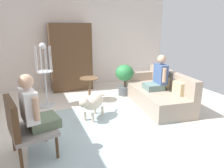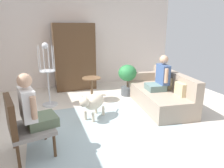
{
  "view_description": "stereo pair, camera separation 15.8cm",
  "coord_description": "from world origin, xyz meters",
  "px_view_note": "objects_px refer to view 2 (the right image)",
  "views": [
    {
      "loc": [
        -1.43,
        -3.5,
        1.86
      ],
      "look_at": [
        -0.04,
        -0.09,
        0.82
      ],
      "focal_mm": 33.08,
      "sensor_mm": 36.0,
      "label": 1
    },
    {
      "loc": [
        -1.28,
        -3.56,
        1.86
      ],
      "look_at": [
        -0.04,
        -0.09,
        0.82
      ],
      "focal_mm": 33.08,
      "sensor_mm": 36.0,
      "label": 2
    }
  ],
  "objects_px": {
    "armchair": "(21,123)",
    "person_on_couch": "(160,77)",
    "couch": "(161,94)",
    "potted_plant": "(127,77)",
    "round_end_table": "(92,87)",
    "person_on_armchair": "(32,107)",
    "bird_cage_stand": "(48,77)",
    "dog": "(93,102)",
    "armoire_cabinet": "(74,57)"
  },
  "relations": [
    {
      "from": "potted_plant",
      "to": "armchair",
      "type": "bearing_deg",
      "value": -141.59
    },
    {
      "from": "armchair",
      "to": "round_end_table",
      "type": "bearing_deg",
      "value": 51.55
    },
    {
      "from": "armchair",
      "to": "potted_plant",
      "type": "xyz_separation_m",
      "value": [
        2.55,
        2.02,
        0.01
      ]
    },
    {
      "from": "person_on_couch",
      "to": "bird_cage_stand",
      "type": "distance_m",
      "value": 2.64
    },
    {
      "from": "person_on_armchair",
      "to": "dog",
      "type": "height_order",
      "value": "person_on_armchair"
    },
    {
      "from": "armchair",
      "to": "armoire_cabinet",
      "type": "bearing_deg",
      "value": 67.3
    },
    {
      "from": "armchair",
      "to": "person_on_couch",
      "type": "distance_m",
      "value": 3.13
    },
    {
      "from": "armchair",
      "to": "potted_plant",
      "type": "height_order",
      "value": "armchair"
    },
    {
      "from": "armchair",
      "to": "round_end_table",
      "type": "xyz_separation_m",
      "value": [
        1.52,
        1.92,
        -0.14
      ]
    },
    {
      "from": "round_end_table",
      "to": "armoire_cabinet",
      "type": "distance_m",
      "value": 1.4
    },
    {
      "from": "potted_plant",
      "to": "person_on_couch",
      "type": "bearing_deg",
      "value": -68.35
    },
    {
      "from": "person_on_couch",
      "to": "person_on_armchair",
      "type": "height_order",
      "value": "person_on_armchair"
    },
    {
      "from": "dog",
      "to": "round_end_table",
      "type": "bearing_deg",
      "value": 77.32
    },
    {
      "from": "person_on_couch",
      "to": "dog",
      "type": "bearing_deg",
      "value": -175.06
    },
    {
      "from": "person_on_armchair",
      "to": "dog",
      "type": "xyz_separation_m",
      "value": [
        1.12,
        0.85,
        -0.37
      ]
    },
    {
      "from": "person_on_couch",
      "to": "potted_plant",
      "type": "xyz_separation_m",
      "value": [
        -0.39,
        0.99,
        -0.19
      ]
    },
    {
      "from": "armchair",
      "to": "person_on_armchair",
      "type": "relative_size",
      "value": 1.12
    },
    {
      "from": "couch",
      "to": "potted_plant",
      "type": "xyz_separation_m",
      "value": [
        -0.45,
        0.97,
        0.25
      ]
    },
    {
      "from": "dog",
      "to": "potted_plant",
      "type": "height_order",
      "value": "potted_plant"
    },
    {
      "from": "person_on_couch",
      "to": "bird_cage_stand",
      "type": "height_order",
      "value": "bird_cage_stand"
    },
    {
      "from": "person_on_armchair",
      "to": "person_on_couch",
      "type": "bearing_deg",
      "value": 19.72
    },
    {
      "from": "person_on_armchair",
      "to": "potted_plant",
      "type": "distance_m",
      "value": 3.11
    },
    {
      "from": "person_on_armchair",
      "to": "bird_cage_stand",
      "type": "height_order",
      "value": "bird_cage_stand"
    },
    {
      "from": "armchair",
      "to": "person_on_couch",
      "type": "relative_size",
      "value": 1.13
    },
    {
      "from": "person_on_armchair",
      "to": "dog",
      "type": "bearing_deg",
      "value": 37.21
    },
    {
      "from": "potted_plant",
      "to": "round_end_table",
      "type": "bearing_deg",
      "value": -174.04
    },
    {
      "from": "person_on_armchair",
      "to": "armchair",
      "type": "bearing_deg",
      "value": -168.18
    },
    {
      "from": "armchair",
      "to": "dog",
      "type": "distance_m",
      "value": 1.57
    },
    {
      "from": "person_on_couch",
      "to": "round_end_table",
      "type": "bearing_deg",
      "value": 148.14
    },
    {
      "from": "round_end_table",
      "to": "potted_plant",
      "type": "relative_size",
      "value": 0.72
    },
    {
      "from": "couch",
      "to": "armchair",
      "type": "xyz_separation_m",
      "value": [
        -3.0,
        -1.06,
        0.23
      ]
    },
    {
      "from": "couch",
      "to": "potted_plant",
      "type": "height_order",
      "value": "potted_plant"
    },
    {
      "from": "person_on_armchair",
      "to": "dog",
      "type": "relative_size",
      "value": 1.16
    },
    {
      "from": "dog",
      "to": "bird_cage_stand",
      "type": "xyz_separation_m",
      "value": [
        -0.81,
        1.08,
        0.35
      ]
    },
    {
      "from": "round_end_table",
      "to": "couch",
      "type": "bearing_deg",
      "value": -30.18
    },
    {
      "from": "armchair",
      "to": "person_on_couch",
      "type": "bearing_deg",
      "value": 19.29
    },
    {
      "from": "couch",
      "to": "round_end_table",
      "type": "bearing_deg",
      "value": 149.82
    },
    {
      "from": "person_on_couch",
      "to": "potted_plant",
      "type": "bearing_deg",
      "value": 111.65
    },
    {
      "from": "person_on_couch",
      "to": "round_end_table",
      "type": "relative_size",
      "value": 1.32
    },
    {
      "from": "person_on_armchair",
      "to": "bird_cage_stand",
      "type": "bearing_deg",
      "value": 80.76
    },
    {
      "from": "couch",
      "to": "round_end_table",
      "type": "distance_m",
      "value": 1.71
    },
    {
      "from": "round_end_table",
      "to": "armoire_cabinet",
      "type": "xyz_separation_m",
      "value": [
        -0.2,
        1.25,
        0.59
      ]
    },
    {
      "from": "person_on_armchair",
      "to": "armoire_cabinet",
      "type": "distance_m",
      "value": 3.35
    },
    {
      "from": "dog",
      "to": "armoire_cabinet",
      "type": "height_order",
      "value": "armoire_cabinet"
    },
    {
      "from": "couch",
      "to": "person_on_armchair",
      "type": "xyz_separation_m",
      "value": [
        -2.83,
        -1.02,
        0.44
      ]
    },
    {
      "from": "person_on_armchair",
      "to": "couch",
      "type": "bearing_deg",
      "value": 19.82
    },
    {
      "from": "armchair",
      "to": "person_on_armchair",
      "type": "height_order",
      "value": "person_on_armchair"
    },
    {
      "from": "couch",
      "to": "person_on_armchair",
      "type": "height_order",
      "value": "person_on_armchair"
    },
    {
      "from": "dog",
      "to": "armchair",
      "type": "bearing_deg",
      "value": -145.47
    },
    {
      "from": "round_end_table",
      "to": "person_on_couch",
      "type": "bearing_deg",
      "value": -31.86
    }
  ]
}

